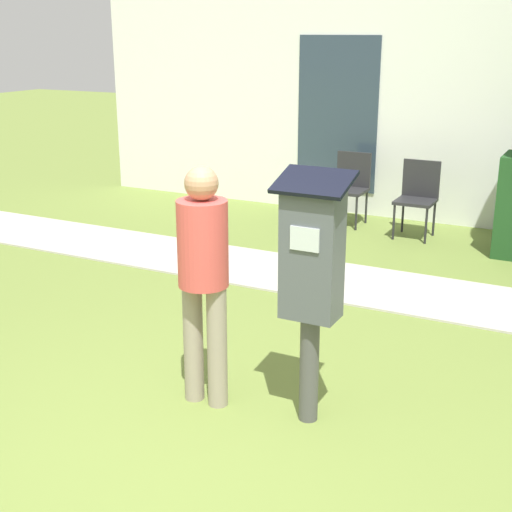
% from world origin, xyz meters
% --- Properties ---
extents(ground_plane, '(40.00, 40.00, 0.00)m').
position_xyz_m(ground_plane, '(0.00, 0.00, 0.00)').
color(ground_plane, olive).
extents(sidewalk, '(12.00, 1.10, 0.02)m').
position_xyz_m(sidewalk, '(0.00, 3.21, 0.01)').
color(sidewalk, '#B7B2A8').
rests_on(sidewalk, ground).
extents(building_facade, '(10.00, 0.26, 3.20)m').
position_xyz_m(building_facade, '(0.00, 6.01, 1.60)').
color(building_facade, white).
rests_on(building_facade, ground).
extents(parking_meter, '(0.44, 0.31, 1.59)m').
position_xyz_m(parking_meter, '(0.42, 0.70, 1.02)').
color(parking_meter, '#4C4C4C').
rests_on(parking_meter, ground).
extents(person_standing, '(0.32, 0.32, 1.58)m').
position_xyz_m(person_standing, '(-0.28, 0.60, 0.93)').
color(person_standing, gray).
rests_on(person_standing, ground).
extents(outdoor_chair_left, '(0.44, 0.44, 0.90)m').
position_xyz_m(outdoor_chair_left, '(-1.00, 5.37, 0.53)').
color(outdoor_chair_left, '#262628').
rests_on(outdoor_chair_left, ground).
extents(outdoor_chair_middle, '(0.44, 0.44, 0.90)m').
position_xyz_m(outdoor_chair_middle, '(-0.09, 5.18, 0.53)').
color(outdoor_chair_middle, '#262628').
rests_on(outdoor_chair_middle, ground).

